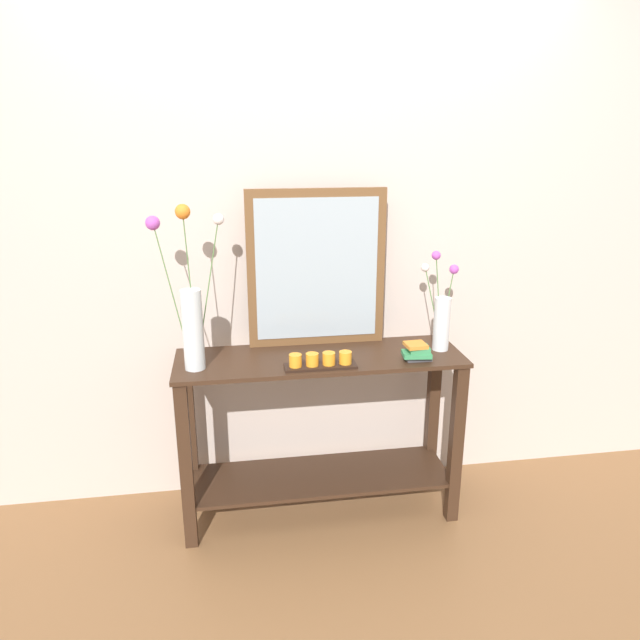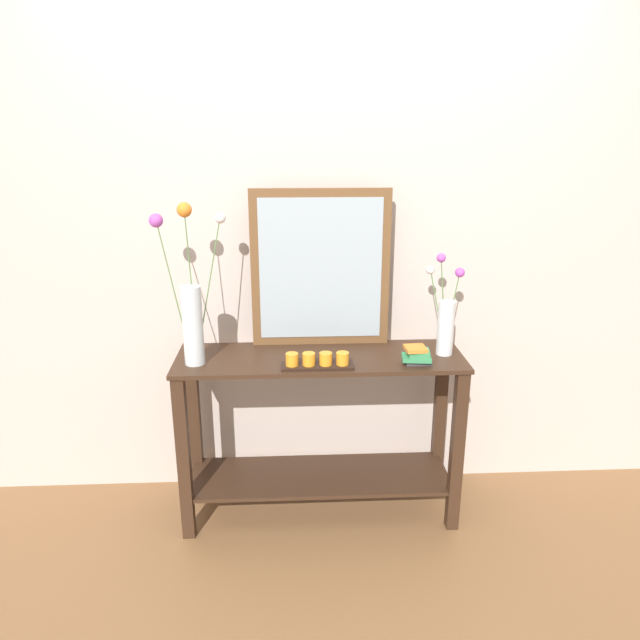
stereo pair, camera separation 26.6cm
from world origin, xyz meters
The scene contains 8 objects.
ground_plane centered at (0.00, 0.00, -0.01)m, with size 7.00×6.00×0.02m, color brown.
wall_back centered at (0.00, 0.32, 1.35)m, with size 6.40×0.08×2.70m, color beige.
console_table centered at (0.00, 0.00, 0.50)m, with size 1.33×0.41×0.83m.
mirror_leaning centered at (0.01, 0.17, 1.20)m, with size 0.66×0.03×0.75m.
tall_vase_left centered at (-0.57, -0.05, 1.09)m, with size 0.32×0.17×0.71m.
vase_right centered at (0.58, 0.01, 0.99)m, with size 0.17×0.15×0.46m.
candle_tray centered at (-0.02, -0.13, 0.86)m, with size 0.32×0.09×0.07m.
book_stack centered at (0.43, -0.12, 0.87)m, with size 0.14×0.10×0.08m.
Camera 2 is at (-0.13, -2.54, 1.82)m, focal length 33.07 mm.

